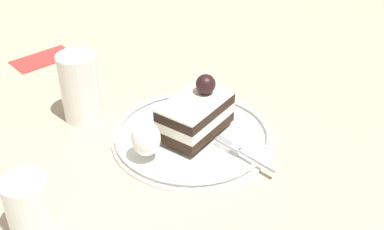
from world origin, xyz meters
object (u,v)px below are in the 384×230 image
Objects in this scene: cake_slice at (196,113)px; folded_napkin at (43,59)px; dessert_plate at (192,135)px; whipped_cream_dollop at (146,138)px; fork at (243,152)px; drink_glass_near at (30,209)px; drink_glass_far at (80,89)px.

cake_slice is 1.11× the size of folded_napkin.
whipped_cream_dollop is (-0.08, -0.04, 0.03)m from dessert_plate.
fork is 1.24× the size of drink_glass_near.
fork is at bearing -11.66° from whipped_cream_dollop.
cake_slice reaches higher than whipped_cream_dollop.
dessert_plate is 0.41m from folded_napkin.
fork is (0.14, -0.03, -0.02)m from whipped_cream_dollop.
cake_slice reaches higher than fork.
drink_glass_near is at bearing -147.20° from cake_slice.
drink_glass_far is 0.25m from folded_napkin.
drink_glass_near reaches higher than fork.
whipped_cream_dollop is (-0.08, -0.05, -0.00)m from cake_slice.
drink_glass_near is (-0.23, -0.15, -0.01)m from cake_slice.
drink_glass_near is 0.47m from folded_napkin.
cake_slice is 0.41m from folded_napkin.
folded_napkin is (-0.08, 0.23, -0.05)m from drink_glass_far.
drink_glass_far is at bearing 122.27° from whipped_cream_dollop.
cake_slice reaches higher than drink_glass_near.
drink_glass_far reaches higher than fork.
whipped_cream_dollop is 0.46× the size of folded_napkin.
drink_glass_near is at bearing -104.74° from drink_glass_far.
drink_glass_near is (-0.15, -0.10, -0.01)m from whipped_cream_dollop.
folded_napkin is at bearing 127.77° from cake_slice.
cake_slice is 1.69× the size of drink_glass_near.
cake_slice is at bearing -52.23° from folded_napkin.
fork is 0.81× the size of folded_napkin.
fork reaches higher than dessert_plate.
drink_glass_far is (-0.09, 0.14, 0.01)m from whipped_cream_dollop.
cake_slice is 0.28m from drink_glass_near.
drink_glass_near is at bearing -145.51° from whipped_cream_dollop.
drink_glass_near is at bearing -147.22° from dessert_plate.
drink_glass_far reaches higher than cake_slice.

